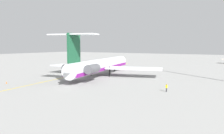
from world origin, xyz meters
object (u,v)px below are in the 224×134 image
object	(u,v)px
ground_crew_near_nose	(69,65)
ground_crew_near_tail	(166,87)
main_jetliner	(100,65)
safety_cone_nose	(6,83)

from	to	relation	value
ground_crew_near_nose	ground_crew_near_tail	distance (m)	57.74
main_jetliner	ground_crew_near_tail	bearing A→B (deg)	-124.90
safety_cone_nose	ground_crew_near_nose	bearing A→B (deg)	-161.84
main_jetliner	ground_crew_near_tail	xyz separation A→B (m)	(12.38, 25.71, -2.44)
main_jetliner	ground_crew_near_nose	world-z (taller)	main_jetliner
safety_cone_nose	ground_crew_near_tail	bearing A→B (deg)	106.70
ground_crew_near_tail	ground_crew_near_nose	bearing A→B (deg)	17.52
main_jetliner	ground_crew_near_nose	xyz separation A→B (m)	(-13.32, -26.00, -2.43)
main_jetliner	ground_crew_near_nose	size ratio (longest dim) A/B	24.77
ground_crew_near_nose	ground_crew_near_tail	size ratio (longest dim) A/B	1.00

